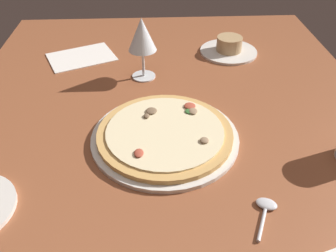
% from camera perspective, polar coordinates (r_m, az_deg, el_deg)
% --- Properties ---
extents(dining_table, '(1.50, 1.10, 0.04)m').
position_cam_1_polar(dining_table, '(0.86, 0.48, -2.25)').
color(dining_table, brown).
rests_on(dining_table, ground).
extents(pizza_main, '(0.34, 0.34, 0.03)m').
position_cam_1_polar(pizza_main, '(0.82, -0.49, -1.40)').
color(pizza_main, silver).
rests_on(pizza_main, dining_table).
extents(ramekin_on_saucer, '(0.19, 0.19, 0.05)m').
position_cam_1_polar(ramekin_on_saucer, '(1.22, 9.67, 12.23)').
color(ramekin_on_saucer, silver).
rests_on(ramekin_on_saucer, dining_table).
extents(wine_glass_near, '(0.08, 0.08, 0.18)m').
position_cam_1_polar(wine_glass_near, '(1.01, -4.17, 14.09)').
color(wine_glass_near, silver).
rests_on(wine_glass_near, dining_table).
extents(paper_menu, '(0.21, 0.24, 0.00)m').
position_cam_1_polar(paper_menu, '(1.21, -13.62, 10.63)').
color(paper_menu, white).
rests_on(paper_menu, dining_table).
extents(spoon, '(0.10, 0.06, 0.01)m').
position_cam_1_polar(spoon, '(0.70, 15.27, -12.59)').
color(spoon, silver).
rests_on(spoon, dining_table).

